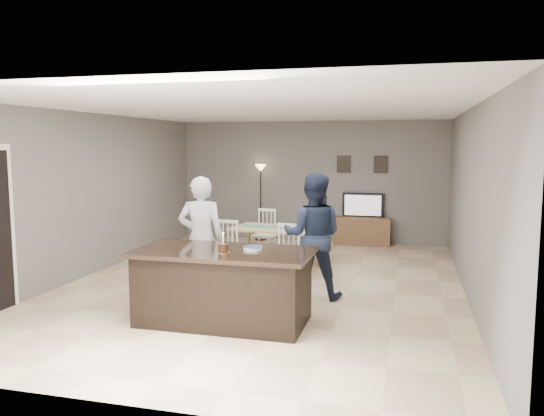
% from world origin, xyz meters
% --- Properties ---
extents(floor, '(8.00, 8.00, 0.00)m').
position_xyz_m(floor, '(0.00, 0.00, 0.00)').
color(floor, tan).
rests_on(floor, ground).
extents(room_shell, '(8.00, 8.00, 8.00)m').
position_xyz_m(room_shell, '(0.00, 0.00, 1.68)').
color(room_shell, slate).
rests_on(room_shell, floor).
extents(kitchen_island, '(2.15, 1.10, 0.90)m').
position_xyz_m(kitchen_island, '(0.00, -1.80, 0.45)').
color(kitchen_island, black).
rests_on(kitchen_island, floor).
extents(tv_console, '(1.20, 0.40, 0.60)m').
position_xyz_m(tv_console, '(1.20, 3.77, 0.30)').
color(tv_console, brown).
rests_on(tv_console, floor).
extents(television, '(0.91, 0.12, 0.53)m').
position_xyz_m(television, '(1.20, 3.84, 0.86)').
color(television, black).
rests_on(television, tv_console).
extents(tv_screen_glow, '(0.78, 0.00, 0.78)m').
position_xyz_m(tv_screen_glow, '(1.20, 3.76, 0.87)').
color(tv_screen_glow, orange).
rests_on(tv_screen_glow, tv_console).
extents(picture_frames, '(1.10, 0.02, 0.38)m').
position_xyz_m(picture_frames, '(1.15, 3.98, 1.75)').
color(picture_frames, black).
rests_on(picture_frames, room_shell).
extents(woman, '(0.72, 0.56, 1.74)m').
position_xyz_m(woman, '(-0.63, -0.96, 0.87)').
color(woman, silver).
rests_on(woman, floor).
extents(man, '(0.90, 0.71, 1.78)m').
position_xyz_m(man, '(0.86, -0.45, 0.89)').
color(man, '#171F34').
rests_on(man, floor).
extents(birthday_cake, '(0.16, 0.16, 0.24)m').
position_xyz_m(birthday_cake, '(0.06, -1.96, 0.96)').
color(birthday_cake, gold).
rests_on(birthday_cake, kitchen_island).
extents(plate_stack, '(0.24, 0.24, 0.04)m').
position_xyz_m(plate_stack, '(0.34, -1.68, 0.92)').
color(plate_stack, white).
rests_on(plate_stack, kitchen_island).
extents(dining_table, '(1.67, 1.91, 0.94)m').
position_xyz_m(dining_table, '(-0.07, 1.16, 0.60)').
color(dining_table, '#A48759').
rests_on(dining_table, floor).
extents(floor_lamp, '(0.26, 0.26, 1.73)m').
position_xyz_m(floor_lamp, '(-1.11, 3.79, 1.35)').
color(floor_lamp, black).
rests_on(floor_lamp, floor).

